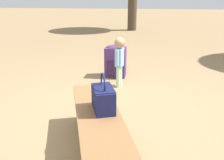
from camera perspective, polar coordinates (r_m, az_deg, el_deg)
name	(u,v)px	position (r m, az deg, el deg)	size (l,w,h in m)	color
ground_plane	(112,116)	(3.22, 0.09, -8.26)	(40.00, 40.00, 0.00)	#8C704C
park_bench	(99,121)	(2.31, -3.00, -9.27)	(1.65, 0.85, 0.45)	brown
handbag	(103,98)	(2.33, -2.04, -4.06)	(0.36, 0.27, 0.37)	#191E4C
child_standing	(119,55)	(4.02, 1.73, 5.86)	(0.22, 0.17, 0.83)	#B2D8B2
backpack_large	(116,60)	(4.59, 0.81, 4.60)	(0.35, 0.39, 0.63)	#4C2D66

